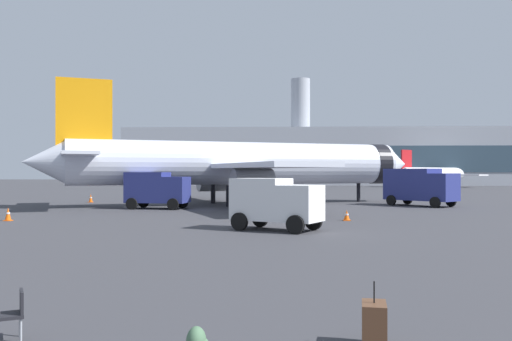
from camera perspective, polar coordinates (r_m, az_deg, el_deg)
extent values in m
cylinder|color=silver|center=(48.56, -1.50, 0.78)|extent=(29.13, 15.12, 3.80)
cone|color=silver|center=(55.92, 14.42, 0.66)|extent=(3.61, 4.26, 3.61)
cone|color=silver|center=(45.98, -21.48, 0.84)|extent=(4.27, 4.39, 3.42)
cylinder|color=black|center=(54.70, 12.53, 0.68)|extent=(2.79, 4.12, 3.88)
cube|color=silver|center=(55.92, -5.11, 0.35)|extent=(10.62, 16.61, 0.36)
cube|color=silver|center=(40.69, 0.80, 0.53)|extent=(10.62, 16.61, 0.36)
cylinder|color=gray|center=(53.52, -4.41, -1.02)|extent=(3.80, 3.27, 2.20)
cylinder|color=gray|center=(43.04, -0.40, -1.24)|extent=(3.80, 3.27, 2.20)
cube|color=orange|center=(46.22, -17.62, 5.30)|extent=(4.20, 2.04, 6.40)
cube|color=silver|center=(49.21, -18.38, 1.47)|extent=(4.72, 6.54, 0.24)
cube|color=silver|center=(42.82, -18.09, 1.71)|extent=(4.72, 6.54, 0.24)
cylinder|color=black|center=(53.68, 10.73, -2.30)|extent=(0.36, 0.36, 1.80)
cylinder|color=black|center=(50.29, -4.54, -2.45)|extent=(0.44, 0.44, 1.80)
cylinder|color=black|center=(45.70, -2.90, -2.68)|extent=(0.44, 0.44, 1.80)
cylinder|color=white|center=(114.89, 18.31, -0.34)|extent=(17.28, 15.01, 2.58)
cone|color=white|center=(124.12, 21.18, -0.32)|extent=(2.82, 2.92, 2.45)
cone|color=white|center=(105.79, 14.87, -0.36)|extent=(3.15, 3.17, 2.32)
cylinder|color=black|center=(122.85, 20.81, -0.32)|extent=(2.41, 2.63, 2.63)
cube|color=white|center=(117.50, 15.94, -0.43)|extent=(9.45, 10.42, 0.24)
cube|color=white|center=(111.35, 20.42, -0.45)|extent=(9.45, 10.42, 0.24)
cylinder|color=gray|center=(116.50, 16.61, -0.87)|extent=(2.62, 2.54, 1.49)
cylinder|color=gray|center=(112.27, 19.69, -0.89)|extent=(2.62, 2.54, 1.49)
cube|color=red|center=(107.48, 15.55, 0.95)|extent=(2.45, 2.10, 4.34)
cube|color=white|center=(108.51, 14.53, -0.14)|extent=(3.96, 4.25, 0.16)
cube|color=white|center=(105.89, 16.38, -0.13)|extent=(3.96, 4.25, 0.16)
cylinder|color=black|center=(121.72, 20.48, -1.22)|extent=(0.24, 0.24, 1.22)
cylinder|color=black|center=(114.73, 17.26, -1.28)|extent=(0.30, 0.30, 1.22)
cylinder|color=black|center=(112.88, 18.61, -1.30)|extent=(0.30, 0.30, 1.22)
cube|color=navy|center=(42.94, -8.37, -2.02)|extent=(1.99, 2.43, 2.04)
cube|color=#1E232D|center=(42.69, -7.46, -1.39)|extent=(0.38, 1.97, 0.84)
cube|color=navy|center=(43.79, -11.33, -1.75)|extent=(3.42, 2.65, 2.40)
cylinder|color=black|center=(44.03, -7.72, -3.36)|extent=(0.92, 0.35, 0.90)
cylinder|color=black|center=(41.86, -8.74, -3.53)|extent=(0.92, 0.35, 0.90)
cylinder|color=black|center=(45.23, -11.75, -3.27)|extent=(0.92, 0.35, 0.90)
cylinder|color=black|center=(43.12, -12.95, -3.43)|extent=(0.92, 0.35, 0.90)
cube|color=navy|center=(47.25, 19.16, -1.69)|extent=(2.90, 2.87, 2.29)
cube|color=#1E232D|center=(46.89, 19.92, -1.04)|extent=(1.62, 1.55, 0.95)
cube|color=navy|center=(48.80, 16.09, -1.40)|extent=(4.72, 4.78, 2.70)
cylinder|color=black|center=(48.42, 19.83, -3.06)|extent=(0.78, 0.80, 0.90)
cylinder|color=black|center=(46.25, 18.33, -3.20)|extent=(0.78, 0.80, 0.90)
cylinder|color=black|center=(50.58, 15.66, -2.94)|extent=(0.78, 0.80, 0.90)
cylinder|color=black|center=(48.51, 14.04, -3.06)|extent=(0.78, 0.80, 0.90)
cube|color=white|center=(26.52, 4.71, -3.47)|extent=(2.48, 2.59, 1.78)
cube|color=#1E232D|center=(26.19, 6.19, -2.59)|extent=(0.90, 1.63, 0.74)
cube|color=white|center=(27.52, 0.56, -3.02)|extent=(3.27, 2.99, 2.10)
cylinder|color=black|center=(27.45, 6.07, -5.32)|extent=(0.90, 0.61, 0.90)
cylinder|color=black|center=(25.56, 4.15, -5.70)|extent=(0.90, 0.61, 0.90)
cylinder|color=black|center=(28.83, 0.44, -5.07)|extent=(0.90, 0.61, 0.90)
cylinder|color=black|center=(27.03, -1.76, -5.40)|extent=(0.90, 0.61, 0.90)
cube|color=#F2590C|center=(35.65, -24.64, -4.80)|extent=(0.44, 0.44, 0.04)
cone|color=#F2590C|center=(35.62, -24.63, -4.16)|extent=(0.36, 0.36, 0.76)
cylinder|color=white|center=(35.62, -24.63, -4.10)|extent=(0.23, 0.23, 0.10)
cube|color=#F2590C|center=(33.07, 9.52, -5.18)|extent=(0.44, 0.44, 0.04)
cone|color=#F2590C|center=(33.05, 9.52, -4.63)|extent=(0.36, 0.36, 0.59)
cylinder|color=white|center=(33.05, 9.52, -4.58)|extent=(0.23, 0.23, 0.10)
cube|color=#F2590C|center=(54.23, -17.00, -3.20)|extent=(0.44, 0.44, 0.04)
cone|color=#F2590C|center=(54.21, -17.00, -2.77)|extent=(0.36, 0.36, 0.77)
cylinder|color=white|center=(54.21, -17.00, -2.73)|extent=(0.23, 0.23, 0.10)
cube|color=brown|center=(9.60, 12.33, -15.48)|extent=(0.49, 0.69, 0.70)
cylinder|color=black|center=(9.47, 12.33, -12.39)|extent=(0.02, 0.02, 0.36)
cylinder|color=black|center=(9.91, 12.29, -17.09)|extent=(0.08, 0.04, 0.08)
cube|color=black|center=(10.60, -24.61, -13.71)|extent=(0.65, 0.65, 0.06)
cube|color=black|center=(10.56, -23.44, -12.54)|extent=(0.27, 0.45, 0.40)
cylinder|color=#999EA5|center=(10.48, -23.50, -15.12)|extent=(0.04, 0.04, 0.44)
cylinder|color=#999EA5|center=(10.85, -23.58, -14.59)|extent=(0.04, 0.04, 0.44)
cube|color=#9EA3AD|center=(126.32, 6.29, 1.37)|extent=(85.03, 22.07, 12.49)
cube|color=#334756|center=(115.25, 6.65, 1.21)|extent=(80.78, 0.10, 5.62)
cylinder|color=#9EA3AD|center=(127.05, 4.70, 6.90)|extent=(4.40, 4.40, 12.00)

